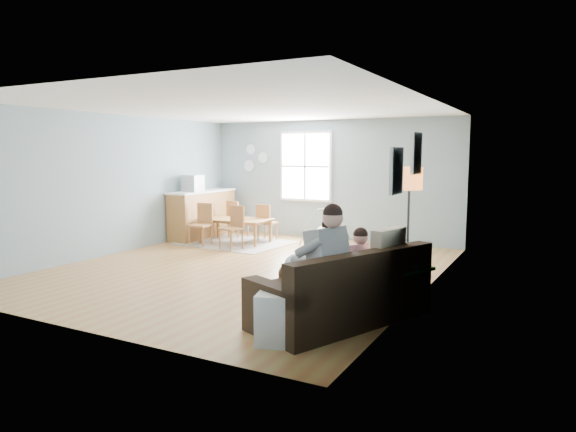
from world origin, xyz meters
The scene contains 22 objects.
room centered at (0.00, 0.00, 2.42)m, with size 8.40×9.40×3.90m.
window centered at (-0.60, 3.46, 1.65)m, with size 1.32×0.08×1.62m.
pictures centered at (2.97, -1.05, 1.85)m, with size 0.05×1.34×0.74m.
wall_plates centered at (-2.00, 3.47, 1.83)m, with size 0.67×0.02×0.66m.
sofa centered at (2.51, -1.87, 0.31)m, with size 1.71×2.35×0.87m.
green_throw centered at (2.72, -1.18, 0.55)m, with size 0.98×0.85×0.04m, color #124F17.
beige_pillow centered at (2.88, -1.44, 0.80)m, with size 0.15×0.53×0.53m, color #BEAE91.
father centered at (2.26, -2.10, 0.75)m, with size 1.06×0.70×1.41m.
nursing_pillow centered at (2.11, -2.03, 0.67)m, with size 0.54×0.54×0.15m, color silver.
infant centered at (2.12, -2.00, 0.76)m, with size 0.21×0.38×0.14m.
toddler centered at (2.52, -1.64, 0.74)m, with size 0.59×0.39×0.87m.
floor_lamp centered at (2.80, -0.26, 1.46)m, with size 0.35×0.35×1.76m.
storage_cube centered at (2.16, -2.78, 0.27)m, with size 0.59×0.55×0.53m.
rug centered at (-1.60, 1.99, 0.01)m, with size 2.30×1.75×0.01m, color gray.
dining_table centered at (-1.60, 1.99, 0.27)m, with size 1.52×0.85×0.53m, color olive.
chair_sw centered at (-2.07, 1.46, 0.51)m, with size 0.42×0.42×0.89m.
chair_se centered at (-1.22, 1.39, 0.50)m, with size 0.48×0.48×0.89m.
chair_nw centered at (-1.98, 2.59, 0.48)m, with size 0.46×0.46×0.86m.
chair_ne centered at (-1.14, 2.53, 0.46)m, with size 0.38×0.38×0.83m.
counter centered at (-2.70, 2.30, 0.56)m, with size 0.58×1.96×1.10m.
monitor centered at (-2.68, 1.92, 1.28)m, with size 0.39×0.37×0.37m.
baby_swing centered at (0.29, 2.56, 0.36)m, with size 0.98×0.99×0.79m.
Camera 1 is at (4.62, -7.26, 1.94)m, focal length 32.00 mm.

